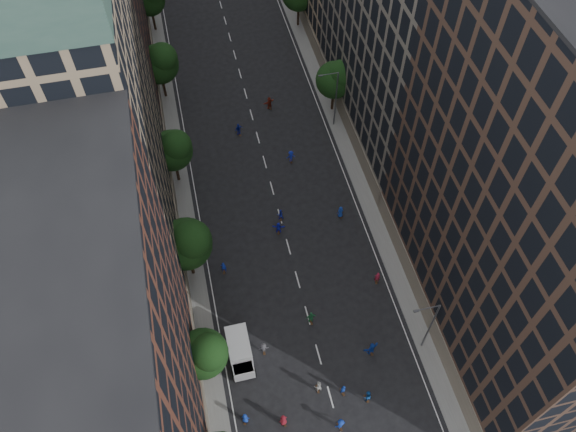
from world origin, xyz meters
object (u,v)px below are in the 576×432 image
object	(u,v)px
cargo_van	(240,351)
skater_0	(245,418)
streetlamp_near	(429,324)
streetlamp_far	(334,96)
skater_2	(367,396)
skater_1	(343,389)

from	to	relation	value
cargo_van	skater_0	distance (m)	6.46
streetlamp_near	streetlamp_far	distance (m)	33.00
cargo_van	skater_2	size ratio (longest dim) A/B	2.83
streetlamp_near	streetlamp_far	world-z (taller)	same
streetlamp_near	skater_2	world-z (taller)	streetlamp_near
skater_0	skater_2	bearing A→B (deg)	-161.29
streetlamp_near	skater_1	bearing A→B (deg)	-162.83
streetlamp_far	cargo_van	size ratio (longest dim) A/B	1.80
skater_2	streetlamp_near	bearing A→B (deg)	-164.30
streetlamp_near	skater_0	bearing A→B (deg)	-169.99
streetlamp_near	streetlamp_far	size ratio (longest dim) A/B	1.00
cargo_van	skater_1	xyz separation A→B (m)	(9.08, -5.86, -0.63)
cargo_van	skater_0	xyz separation A→B (m)	(-0.70, -6.39, -0.64)
streetlamp_far	skater_1	size ratio (longest dim) A/B	5.90
skater_0	skater_1	bearing A→B (deg)	-155.08
streetlamp_far	cargo_van	distance (m)	35.23
skater_0	skater_1	world-z (taller)	skater_1
cargo_van	streetlamp_far	bearing A→B (deg)	58.51
streetlamp_far	skater_0	distance (m)	41.17
streetlamp_far	skater_0	size ratio (longest dim) A/B	5.92
streetlamp_far	skater_2	distance (m)	37.89
streetlamp_near	skater_0	size ratio (longest dim) A/B	5.92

